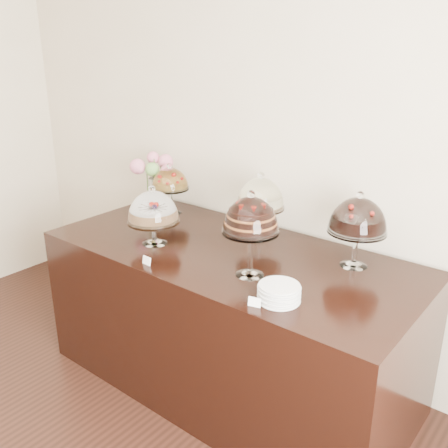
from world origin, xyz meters
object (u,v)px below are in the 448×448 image
Objects in this scene: cake_stand_sugar_sponge at (153,209)px; plate_stack at (279,293)px; display_counter at (229,319)px; cake_stand_fruit_tart at (170,181)px; cake_stand_dark_choco at (358,218)px; flower_vase at (155,175)px; cake_stand_choco_layer at (251,218)px; cake_stand_cheesecake at (261,196)px.

cake_stand_sugar_sponge is 1.82× the size of plate_stack.
display_counter is 11.22× the size of plate_stack.
cake_stand_sugar_sponge and cake_stand_fruit_tart have the same top height.
cake_stand_fruit_tart reaches higher than plate_stack.
cake_stand_dark_choco is 1.07× the size of flower_vase.
cake_stand_choco_layer reaches higher than cake_stand_dark_choco.
cake_stand_choco_layer is at bearing -22.25° from flower_vase.
cake_stand_choco_layer is at bearing 151.92° from plate_stack.
plate_stack is (1.27, -0.59, -0.19)m from cake_stand_fruit_tart.
cake_stand_fruit_tart reaches higher than display_counter.
display_counter is at bearing -20.54° from cake_stand_fruit_tart.
cake_stand_fruit_tart is (-1.00, 0.45, -0.08)m from cake_stand_choco_layer.
cake_stand_cheesecake is at bearing 0.16° from cake_stand_fruit_tart.
flower_vase is at bearing 177.92° from cake_stand_cheesecake.
cake_stand_cheesecake is 0.75m from cake_stand_fruit_tart.
cake_stand_fruit_tart is at bearing 154.99° from plate_stack.
cake_stand_dark_choco reaches higher than plate_stack.
cake_stand_choco_layer is 2.32× the size of plate_stack.
flower_vase is (-0.92, 0.31, 0.69)m from display_counter.
cake_stand_dark_choco is 1.16× the size of cake_stand_fruit_tart.
cake_stand_choco_layer is at bearing -60.87° from cake_stand_cheesecake.
cake_stand_fruit_tart is at bearing -11.05° from flower_vase.
cake_stand_fruit_tart is at bearing 159.46° from display_counter.
display_counter is at bearing 149.41° from plate_stack.
cake_stand_fruit_tart is (-1.38, 0.01, -0.04)m from cake_stand_dark_choco.
cake_stand_sugar_sponge is 0.92× the size of flower_vase.
cake_stand_fruit_tart is at bearing -179.84° from cake_stand_cheesecake.
cake_stand_sugar_sponge is 0.70m from flower_vase.
display_counter is 1.19m from flower_vase.
cake_stand_dark_choco is at bearing 22.85° from cake_stand_sugar_sponge.
cake_stand_sugar_sponge is (-0.42, -0.19, 0.66)m from display_counter.
plate_stack is (0.54, -0.32, 0.49)m from display_counter.
cake_stand_cheesecake reaches higher than cake_stand_sugar_sponge.
cake_stand_choco_layer is 1.10m from cake_stand_fruit_tart.
cake_stand_fruit_tart is (-0.73, 0.27, 0.68)m from display_counter.
cake_stand_choco_layer is 1.27× the size of cake_stand_fruit_tart.
cake_stand_cheesecake is at bearing 119.13° from cake_stand_choco_layer.
display_counter is 5.31× the size of cake_stand_cheesecake.
cake_stand_cheesecake is at bearing 46.38° from cake_stand_sugar_sponge.
cake_stand_dark_choco is 2.12× the size of plate_stack.
display_counter is 6.15× the size of cake_stand_sugar_sponge.
display_counter is 6.16× the size of cake_stand_fruit_tart.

